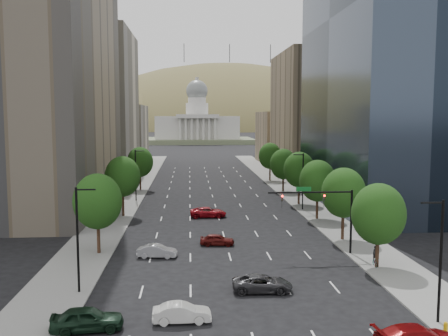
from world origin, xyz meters
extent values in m
cube|color=slate|center=(-15.50, 60.00, 0.07)|extent=(6.00, 200.00, 0.15)
cube|color=slate|center=(15.50, 60.00, 0.07)|extent=(6.00, 200.00, 0.15)
cube|color=beige|center=(-25.00, 103.00, 17.50)|extent=(14.00, 30.00, 35.00)
cube|color=beige|center=(-25.00, 136.00, 9.00)|extent=(14.00, 26.00, 18.00)
cube|color=black|center=(26.00, 58.00, 30.00)|extent=(16.00, 38.00, 60.00)
cube|color=#8C7759|center=(25.00, 100.00, 15.00)|extent=(14.00, 30.00, 30.00)
cube|color=#8C7759|center=(25.00, 133.00, 8.00)|extent=(14.00, 26.00, 16.00)
cylinder|color=#382316|center=(14.00, 25.00, 1.88)|extent=(0.36, 0.36, 3.75)
ellipsoid|color=#1A390F|center=(14.00, 25.00, 5.40)|extent=(5.20, 5.20, 5.98)
cylinder|color=#382316|center=(14.00, 36.00, 2.00)|extent=(0.36, 0.36, 4.00)
ellipsoid|color=#1A390F|center=(14.00, 36.00, 5.76)|extent=(5.20, 5.20, 5.98)
cylinder|color=#382316|center=(14.00, 48.00, 1.95)|extent=(0.36, 0.36, 3.90)
ellipsoid|color=#1A390F|center=(14.00, 48.00, 5.62)|extent=(5.20, 5.20, 5.98)
cylinder|color=#382316|center=(14.00, 60.00, 2.05)|extent=(0.36, 0.36, 4.10)
ellipsoid|color=#1A390F|center=(14.00, 60.00, 5.90)|extent=(5.20, 5.20, 5.98)
cylinder|color=#382316|center=(14.00, 74.00, 1.90)|extent=(0.36, 0.36, 3.80)
ellipsoid|color=#1A390F|center=(14.00, 74.00, 5.47)|extent=(5.20, 5.20, 5.98)
cylinder|color=#382316|center=(14.00, 90.00, 2.00)|extent=(0.36, 0.36, 4.00)
ellipsoid|color=#1A390F|center=(14.00, 90.00, 5.76)|extent=(5.20, 5.20, 5.98)
cylinder|color=#382316|center=(-14.00, 32.00, 2.00)|extent=(0.36, 0.36, 4.00)
ellipsoid|color=#1A390F|center=(-14.00, 32.00, 5.76)|extent=(5.20, 5.20, 5.98)
cylinder|color=#382316|center=(-14.00, 52.00, 2.08)|extent=(0.36, 0.36, 4.15)
ellipsoid|color=#1A390F|center=(-14.00, 52.00, 5.98)|extent=(5.20, 5.20, 5.98)
cylinder|color=#382316|center=(-14.00, 78.00, 1.98)|extent=(0.36, 0.36, 3.95)
ellipsoid|color=#1A390F|center=(-14.00, 78.00, 5.69)|extent=(5.20, 5.20, 5.98)
cylinder|color=black|center=(13.50, 12.00, 4.50)|extent=(0.20, 0.20, 9.00)
cylinder|color=black|center=(12.70, 12.00, 8.80)|extent=(1.60, 0.14, 0.14)
cylinder|color=black|center=(13.50, 55.00, 4.50)|extent=(0.20, 0.20, 9.00)
cylinder|color=black|center=(12.70, 55.00, 8.80)|extent=(1.60, 0.14, 0.14)
cylinder|color=black|center=(-13.50, 20.00, 4.50)|extent=(0.20, 0.20, 9.00)
cylinder|color=black|center=(-12.70, 20.00, 8.80)|extent=(1.60, 0.14, 0.14)
cylinder|color=black|center=(-13.50, 65.00, 4.50)|extent=(0.20, 0.20, 9.00)
cylinder|color=black|center=(-12.70, 65.00, 8.80)|extent=(1.60, 0.14, 0.14)
cylinder|color=black|center=(13.00, 30.00, 3.50)|extent=(0.24, 0.24, 7.00)
cylinder|color=black|center=(8.50, 30.00, 6.80)|extent=(9.00, 0.18, 0.18)
imported|color=black|center=(10.00, 30.00, 6.25)|extent=(0.18, 0.22, 1.10)
imported|color=black|center=(5.50, 30.00, 6.25)|extent=(0.18, 0.22, 1.10)
sphere|color=#FF0C07|center=(10.00, 29.82, 6.45)|extent=(0.20, 0.20, 0.20)
sphere|color=#FF0C07|center=(5.50, 29.82, 6.45)|extent=(0.20, 0.20, 0.20)
cube|color=#0C591E|center=(7.80, 30.00, 7.15)|extent=(1.60, 0.06, 0.45)
cylinder|color=gold|center=(13.00, 10.00, 0.50)|extent=(0.28, 0.28, 0.70)
sphere|color=gold|center=(13.00, 10.00, 0.89)|extent=(0.26, 0.26, 0.26)
cube|color=#596647|center=(0.00, 250.00, 1.25)|extent=(60.00, 40.00, 2.50)
cube|color=silver|center=(0.00, 250.00, 8.50)|extent=(44.00, 26.00, 12.00)
cube|color=silver|center=(0.00, 236.00, 14.50)|extent=(22.00, 4.00, 2.00)
cylinder|color=silver|center=(0.00, 250.00, 18.00)|extent=(12.00, 12.00, 7.00)
cylinder|color=silver|center=(0.00, 250.00, 23.00)|extent=(9.60, 9.60, 3.00)
sphere|color=slate|center=(0.00, 250.00, 28.10)|extent=(11.60, 11.60, 11.60)
cylinder|color=silver|center=(0.00, 250.00, 33.95)|extent=(1.80, 1.80, 2.50)
ellipsoid|color=olive|center=(-140.00, 560.00, -33.25)|extent=(380.00, 342.00, 190.00)
ellipsoid|color=olive|center=(40.00, 600.00, -42.00)|extent=(440.00, 396.00, 240.00)
ellipsoid|color=olive|center=(210.00, 640.00, -35.00)|extent=(360.00, 324.00, 200.00)
cylinder|color=black|center=(-10.00, 590.00, 90.00)|extent=(0.80, 0.80, 22.00)
cylinder|color=black|center=(45.00, 590.00, 90.00)|extent=(0.80, 0.80, 22.00)
cylinder|color=black|center=(95.00, 590.00, 90.00)|extent=(0.80, 0.80, 22.00)
imported|color=black|center=(-11.33, 12.56, 0.85)|extent=(5.16, 2.55, 1.69)
imported|color=silver|center=(-4.80, 13.54, 0.70)|extent=(4.26, 1.58, 1.39)
imported|color=#2D2D2F|center=(1.90, 19.40, 0.71)|extent=(5.20, 2.59, 1.41)
imported|color=#4A0E0C|center=(-1.08, 34.76, 0.67)|extent=(4.06, 1.97, 1.34)
imported|color=#A9AAAF|center=(-7.64, 30.28, 0.68)|extent=(4.28, 1.95, 1.36)
imported|color=maroon|center=(-1.50, 50.76, 0.74)|extent=(5.31, 2.45, 1.47)
imported|color=black|center=(13.94, 25.27, 0.55)|extent=(0.61, 1.54, 0.80)
imported|color=black|center=(13.94, 25.27, 1.40)|extent=(0.57, 0.39, 1.52)
camera|label=1|loc=(-4.16, -21.13, 14.86)|focal=39.92mm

